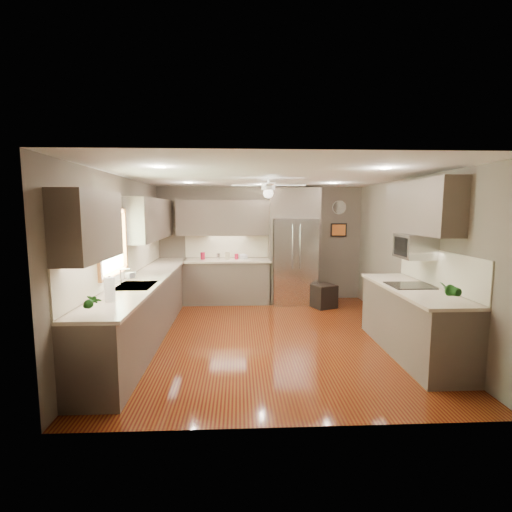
{
  "coord_description": "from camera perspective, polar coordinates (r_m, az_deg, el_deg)",
  "views": [
    {
      "loc": [
        -0.47,
        -5.68,
        1.99
      ],
      "look_at": [
        -0.18,
        0.6,
        1.21
      ],
      "focal_mm": 26.0,
      "sensor_mm": 36.0,
      "label": 1
    }
  ],
  "objects": [
    {
      "name": "wall_left",
      "position": [
        6.0,
        -19.87,
        -0.45
      ],
      "size": [
        0.0,
        5.0,
        5.0
      ],
      "primitive_type": "plane",
      "rotation": [
        1.57,
        0.0,
        1.57
      ],
      "color": "#63584C",
      "rests_on": "ground"
    },
    {
      "name": "soap_bottle",
      "position": [
        5.79,
        -18.75,
        -2.8
      ],
      "size": [
        0.12,
        0.12,
        0.19
      ],
      "primitive_type": "imported",
      "rotation": [
        0.0,
        0.0,
        -0.42
      ],
      "color": "white",
      "rests_on": "left_run"
    },
    {
      "name": "wall_back",
      "position": [
        8.23,
        0.65,
        1.91
      ],
      "size": [
        4.5,
        0.0,
        4.5
      ],
      "primitive_type": "plane",
      "rotation": [
        1.57,
        0.0,
        0.0
      ],
      "color": "#63584C",
      "rests_on": "ground"
    },
    {
      "name": "window",
      "position": [
        5.48,
        -21.24,
        1.98
      ],
      "size": [
        0.05,
        1.12,
        0.92
      ],
      "color": "#BFF2B2",
      "rests_on": "wall_left"
    },
    {
      "name": "stool",
      "position": [
        7.78,
        10.32,
        -6.05
      ],
      "size": [
        0.57,
        0.57,
        0.49
      ],
      "color": "black",
      "rests_on": "ground"
    },
    {
      "name": "potted_plant_left",
      "position": [
        4.05,
        -24.12,
        -6.47
      ],
      "size": [
        0.16,
        0.11,
        0.29
      ],
      "primitive_type": "imported",
      "rotation": [
        0.0,
        0.0,
        0.04
      ],
      "color": "#1A5017",
      "rests_on": "left_run"
    },
    {
      "name": "canister_d",
      "position": [
        7.96,
        -3.03,
        -0.08
      ],
      "size": [
        0.09,
        0.09,
        0.12
      ],
      "primitive_type": "cylinder",
      "rotation": [
        0.0,
        0.0,
        -0.15
      ],
      "color": "maroon",
      "rests_on": "back_run"
    },
    {
      "name": "right_run",
      "position": [
        5.64,
        22.94,
        -8.98
      ],
      "size": [
        0.7,
        2.2,
        1.45
      ],
      "color": "#4D4238",
      "rests_on": "ground"
    },
    {
      "name": "recessed_lights",
      "position": [
        6.12,
        1.44,
        11.79
      ],
      "size": [
        2.84,
        3.14,
        0.01
      ],
      "color": "white",
      "rests_on": "ceiling"
    },
    {
      "name": "bowl",
      "position": [
        7.97,
        -1.96,
        -0.33
      ],
      "size": [
        0.23,
        0.23,
        0.05
      ],
      "primitive_type": "imported",
      "rotation": [
        0.0,
        0.0,
        -0.22
      ],
      "color": "#BEB48E",
      "rests_on": "back_run"
    },
    {
      "name": "floor",
      "position": [
        6.04,
        2.03,
        -12.19
      ],
      "size": [
        5.0,
        5.0,
        0.0
      ],
      "primitive_type": "plane",
      "color": "#4A1109",
      "rests_on": "ground"
    },
    {
      "name": "uppers",
      "position": [
        6.4,
        -5.09,
        5.98
      ],
      "size": [
        4.5,
        4.7,
        0.95
      ],
      "color": "#4D4238",
      "rests_on": "wall_left"
    },
    {
      "name": "canister_b",
      "position": [
        7.97,
        -5.8,
        -0.02
      ],
      "size": [
        0.11,
        0.11,
        0.12
      ],
      "primitive_type": "cylinder",
      "rotation": [
        0.0,
        0.0,
        0.43
      ],
      "color": "silver",
      "rests_on": "back_run"
    },
    {
      "name": "refrigerator",
      "position": [
        7.97,
        5.83,
        1.26
      ],
      "size": [
        1.06,
        0.75,
        2.45
      ],
      "color": "silver",
      "rests_on": "ground"
    },
    {
      "name": "sink",
      "position": [
        5.49,
        -18.07,
        -4.67
      ],
      "size": [
        0.5,
        0.7,
        0.32
      ],
      "color": "silver",
      "rests_on": "left_run"
    },
    {
      "name": "canister_a",
      "position": [
        7.99,
        -8.2,
        0.03
      ],
      "size": [
        0.1,
        0.1,
        0.15
      ],
      "primitive_type": "cylinder",
      "rotation": [
        0.0,
        0.0,
        0.01
      ],
      "color": "maroon",
      "rests_on": "back_run"
    },
    {
      "name": "potted_plant_right",
      "position": [
        4.77,
        27.51,
        -4.6
      ],
      "size": [
        0.2,
        0.17,
        0.31
      ],
      "primitive_type": "imported",
      "rotation": [
        0.0,
        0.0,
        0.26
      ],
      "color": "#1A5017",
      "rests_on": "right_run"
    },
    {
      "name": "canister_c",
      "position": [
        7.92,
        -4.4,
        0.09
      ],
      "size": [
        0.11,
        0.11,
        0.17
      ],
      "primitive_type": "cylinder",
      "rotation": [
        0.0,
        0.0,
        0.02
      ],
      "color": "#BEB48E",
      "rests_on": "back_run"
    },
    {
      "name": "ceiling",
      "position": [
        5.72,
        2.14,
        12.17
      ],
      "size": [
        5.0,
        5.0,
        0.0
      ],
      "primitive_type": "plane",
      "rotation": [
        3.14,
        0.0,
        0.0
      ],
      "color": "white",
      "rests_on": "ground"
    },
    {
      "name": "wall_front",
      "position": [
        3.3,
        5.68,
        -5.96
      ],
      "size": [
        4.5,
        0.0,
        4.5
      ],
      "primitive_type": "plane",
      "rotation": [
        -1.57,
        0.0,
        0.0
      ],
      "color": "#63584C",
      "rests_on": "ground"
    },
    {
      "name": "microwave",
      "position": [
        5.73,
        23.22,
        1.38
      ],
      "size": [
        0.43,
        0.55,
        0.34
      ],
      "color": "silver",
      "rests_on": "wall_right"
    },
    {
      "name": "framed_print",
      "position": [
        8.47,
        12.6,
        3.93
      ],
      "size": [
        0.36,
        0.03,
        0.3
      ],
      "color": "black",
      "rests_on": "wall_back"
    },
    {
      "name": "back_run",
      "position": [
        8.03,
        -4.42,
        -3.75
      ],
      "size": [
        1.85,
        0.65,
        1.45
      ],
      "color": "#4D4238",
      "rests_on": "ground"
    },
    {
      "name": "wall_clock",
      "position": [
        8.46,
        12.68,
        7.31
      ],
      "size": [
        0.3,
        0.03,
        0.3
      ],
      "color": "white",
      "rests_on": "wall_back"
    },
    {
      "name": "paper_towel",
      "position": [
        4.62,
        -21.59,
        -4.81
      ],
      "size": [
        0.12,
        0.12,
        0.31
      ],
      "color": "white",
      "rests_on": "left_run"
    },
    {
      "name": "left_run",
      "position": [
        6.2,
        -16.53,
        -7.29
      ],
      "size": [
        0.65,
        4.7,
        1.45
      ],
      "color": "#4D4238",
      "rests_on": "ground"
    },
    {
      "name": "wall_right",
      "position": [
        6.34,
        22.79,
        -0.19
      ],
      "size": [
        0.0,
        5.0,
        5.0
      ],
      "primitive_type": "plane",
      "rotation": [
        1.57,
        0.0,
        -1.57
      ],
      "color": "#63584C",
      "rests_on": "ground"
    },
    {
      "name": "ceiling_fan",
      "position": [
        6.01,
        1.89,
        10.33
      ],
      "size": [
        1.18,
        1.18,
        0.32
      ],
      "color": "white",
      "rests_on": "ceiling"
    }
  ]
}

